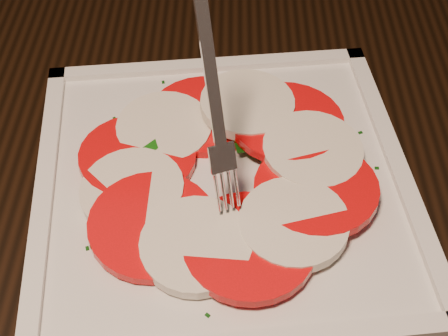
% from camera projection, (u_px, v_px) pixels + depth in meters
% --- Properties ---
extents(table, '(1.26, 0.89, 0.75)m').
position_uv_depth(table, '(259.00, 210.00, 0.64)').
color(table, black).
rests_on(table, ground).
extents(plate, '(0.32, 0.32, 0.01)m').
position_uv_depth(plate, '(224.00, 186.00, 0.52)').
color(plate, silver).
rests_on(plate, table).
extents(caprese_salad, '(0.25, 0.25, 0.03)m').
position_uv_depth(caprese_salad, '(224.00, 171.00, 0.51)').
color(caprese_salad, red).
rests_on(caprese_salad, plate).
extents(fork, '(0.04, 0.07, 0.16)m').
position_uv_depth(fork, '(210.00, 93.00, 0.43)').
color(fork, white).
rests_on(fork, caprese_salad).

